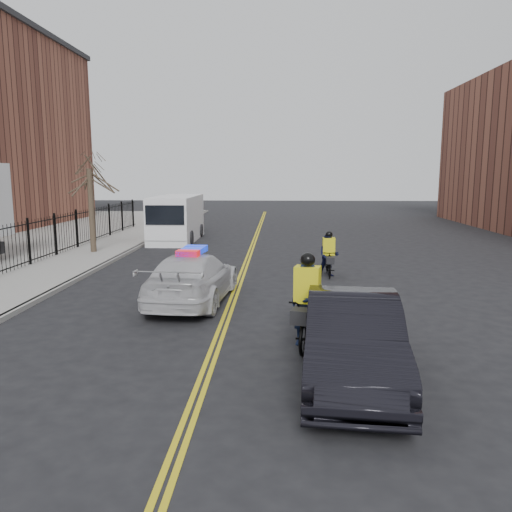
{
  "coord_description": "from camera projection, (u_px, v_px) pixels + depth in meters",
  "views": [
    {
      "loc": [
        1.42,
        -13.66,
        3.91
      ],
      "look_at": [
        0.7,
        2.1,
        1.3
      ],
      "focal_mm": 35.0,
      "sensor_mm": 36.0,
      "label": 1
    }
  ],
  "objects": [
    {
      "name": "ground",
      "position": [
        228.0,
        313.0,
        14.17
      ],
      "size": [
        120.0,
        120.0,
        0.0
      ],
      "primitive_type": "plane",
      "color": "black",
      "rests_on": "ground"
    },
    {
      "name": "center_line_left",
      "position": [
        244.0,
        263.0,
        22.05
      ],
      "size": [
        0.1,
        60.0,
        0.01
      ],
      "primitive_type": "cube",
      "color": "gold",
      "rests_on": "ground"
    },
    {
      "name": "center_line_right",
      "position": [
        248.0,
        263.0,
        22.05
      ],
      "size": [
        0.1,
        60.0,
        0.01
      ],
      "primitive_type": "cube",
      "color": "gold",
      "rests_on": "ground"
    },
    {
      "name": "sidewalk",
      "position": [
        80.0,
        260.0,
        22.38
      ],
      "size": [
        3.0,
        60.0,
        0.15
      ],
      "primitive_type": "cube",
      "color": "gray",
      "rests_on": "ground"
    },
    {
      "name": "curb",
      "position": [
        113.0,
        260.0,
        22.31
      ],
      "size": [
        0.2,
        60.0,
        0.15
      ],
      "primitive_type": "cube",
      "color": "gray",
      "rests_on": "ground"
    },
    {
      "name": "iron_fence",
      "position": [
        46.0,
        239.0,
        22.29
      ],
      "size": [
        0.12,
        28.0,
        2.0
      ],
      "primitive_type": null,
      "color": "black",
      "rests_on": "ground"
    },
    {
      "name": "street_tree",
      "position": [
        90.0,
        182.0,
        23.79
      ],
      "size": [
        3.2,
        3.2,
        4.8
      ],
      "color": "#32291E",
      "rests_on": "sidewalk"
    },
    {
      "name": "police_cruiser",
      "position": [
        193.0,
        278.0,
        15.27
      ],
      "size": [
        2.54,
        5.38,
        1.68
      ],
      "rotation": [
        0.0,
        0.0,
        3.06
      ],
      "color": "silver",
      "rests_on": "ground"
    },
    {
      "name": "dark_sedan",
      "position": [
        353.0,
        339.0,
        9.46
      ],
      "size": [
        2.17,
        5.1,
        1.64
      ],
      "primitive_type": "imported",
      "rotation": [
        0.0,
        0.0,
        -0.09
      ],
      "color": "black",
      "rests_on": "ground"
    },
    {
      "name": "cargo_van",
      "position": [
        176.0,
        219.0,
        29.11
      ],
      "size": [
        2.47,
        6.27,
        2.62
      ],
      "rotation": [
        0.0,
        0.0,
        0.01
      ],
      "color": "white",
      "rests_on": "ground"
    },
    {
      "name": "cyclist_near",
      "position": [
        307.0,
        313.0,
        11.4
      ],
      "size": [
        1.29,
        2.33,
        2.16
      ],
      "rotation": [
        0.0,
        0.0,
        -0.25
      ],
      "color": "black",
      "rests_on": "ground"
    },
    {
      "name": "cyclist_far",
      "position": [
        328.0,
        259.0,
        19.12
      ],
      "size": [
        0.78,
        1.74,
        1.76
      ],
      "rotation": [
        0.0,
        0.0,
        -0.0
      ],
      "color": "black",
      "rests_on": "ground"
    }
  ]
}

